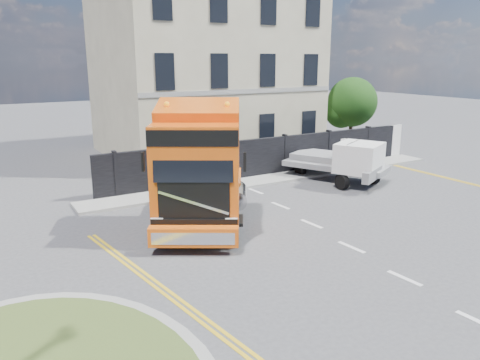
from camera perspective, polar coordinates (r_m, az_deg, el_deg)
ground at (r=14.27m, az=3.54°, el=-9.97°), size 120.00×120.00×0.00m
hoarding_fence at (r=24.61m, az=4.57°, el=2.97°), size 18.80×0.25×2.00m
georgian_building at (r=30.32m, az=-4.51°, el=14.22°), size 12.30×10.30×12.80m
tree at (r=31.62m, az=13.22°, el=8.96°), size 3.20×3.20×4.80m
pavement_far at (r=23.80m, az=4.68°, el=0.25°), size 20.00×1.60×0.12m
truck at (r=16.52m, az=-4.94°, el=0.75°), size 6.14×7.78×4.44m
flatbed_pickup at (r=23.19m, az=13.23°, el=2.25°), size 4.07×5.58×2.10m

